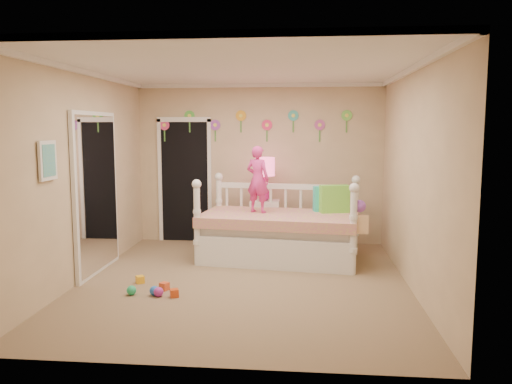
# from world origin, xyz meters

# --- Properties ---
(floor) EXTENTS (4.00, 4.50, 0.01)m
(floor) POSITION_xyz_m (0.00, 0.00, 0.00)
(floor) COLOR #7F684C
(floor) RESTS_ON ground
(ceiling) EXTENTS (4.00, 4.50, 0.01)m
(ceiling) POSITION_xyz_m (0.00, 0.00, 2.60)
(ceiling) COLOR white
(ceiling) RESTS_ON floor
(back_wall) EXTENTS (4.00, 0.01, 2.60)m
(back_wall) POSITION_xyz_m (0.00, 2.25, 1.30)
(back_wall) COLOR tan
(back_wall) RESTS_ON floor
(left_wall) EXTENTS (0.01, 4.50, 2.60)m
(left_wall) POSITION_xyz_m (-2.00, 0.00, 1.30)
(left_wall) COLOR tan
(left_wall) RESTS_ON floor
(right_wall) EXTENTS (0.01, 4.50, 2.60)m
(right_wall) POSITION_xyz_m (2.00, 0.00, 1.30)
(right_wall) COLOR tan
(right_wall) RESTS_ON floor
(crown_molding) EXTENTS (4.00, 4.50, 0.06)m
(crown_molding) POSITION_xyz_m (0.00, 0.00, 2.57)
(crown_molding) COLOR white
(crown_molding) RESTS_ON ceiling
(daybed) EXTENTS (2.37, 1.46, 1.21)m
(daybed) POSITION_xyz_m (0.39, 1.13, 0.61)
(daybed) COLOR white
(daybed) RESTS_ON floor
(pillow_turquoise) EXTENTS (0.39, 0.21, 0.37)m
(pillow_turquoise) POSITION_xyz_m (1.06, 1.41, 0.86)
(pillow_turquoise) COLOR #26BEAC
(pillow_turquoise) RESTS_ON daybed
(pillow_lime) EXTENTS (0.44, 0.25, 0.40)m
(pillow_lime) POSITION_xyz_m (1.17, 1.30, 0.87)
(pillow_lime) COLOR #73D741
(pillow_lime) RESTS_ON daybed
(child) EXTENTS (0.41, 0.35, 0.96)m
(child) POSITION_xyz_m (0.07, 1.20, 1.16)
(child) COLOR #DF328D
(child) RESTS_ON daybed
(nightstand) EXTENTS (0.46, 0.35, 0.76)m
(nightstand) POSITION_xyz_m (0.12, 1.85, 0.38)
(nightstand) COLOR white
(nightstand) RESTS_ON floor
(table_lamp) EXTENTS (0.31, 0.31, 0.68)m
(table_lamp) POSITION_xyz_m (0.12, 1.85, 1.21)
(table_lamp) COLOR #E51E8B
(table_lamp) RESTS_ON nightstand
(closet_doorway) EXTENTS (0.90, 0.04, 2.07)m
(closet_doorway) POSITION_xyz_m (-1.25, 2.23, 1.03)
(closet_doorway) COLOR black
(closet_doorway) RESTS_ON back_wall
(flower_decals) EXTENTS (3.40, 0.02, 0.50)m
(flower_decals) POSITION_xyz_m (-0.09, 2.24, 1.94)
(flower_decals) COLOR #B2668C
(flower_decals) RESTS_ON back_wall
(mirror_closet) EXTENTS (0.07, 1.30, 2.10)m
(mirror_closet) POSITION_xyz_m (-1.96, 0.30, 1.05)
(mirror_closet) COLOR white
(mirror_closet) RESTS_ON left_wall
(wall_picture) EXTENTS (0.05, 0.34, 0.42)m
(wall_picture) POSITION_xyz_m (-1.97, -0.90, 1.55)
(wall_picture) COLOR white
(wall_picture) RESTS_ON left_wall
(hanging_bag) EXTENTS (0.20, 0.16, 0.36)m
(hanging_bag) POSITION_xyz_m (1.45, 0.52, 0.74)
(hanging_bag) COLOR beige
(hanging_bag) RESTS_ON daybed
(toy_scatter) EXTENTS (1.07, 1.45, 0.11)m
(toy_scatter) POSITION_xyz_m (-0.95, 0.01, 0.06)
(toy_scatter) COLOR #996666
(toy_scatter) RESTS_ON floor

